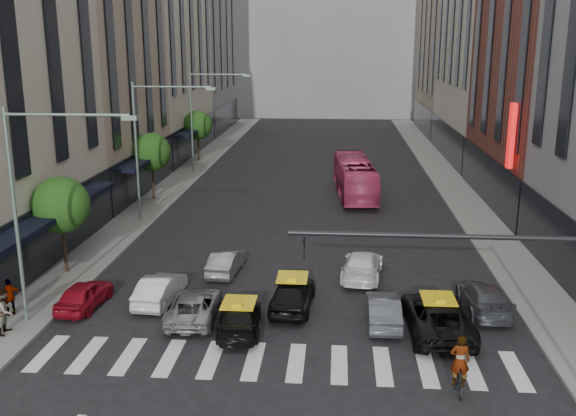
% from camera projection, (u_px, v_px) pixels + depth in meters
% --- Properties ---
extents(ground, '(160.00, 160.00, 0.00)m').
position_uv_depth(ground, '(276.00, 383.00, 22.47)').
color(ground, black).
rests_on(ground, ground).
extents(sidewalk_left, '(3.00, 96.00, 0.15)m').
position_uv_depth(sidewalk_left, '(171.00, 187.00, 52.27)').
color(sidewalk_left, slate).
rests_on(sidewalk_left, ground).
extents(sidewalk_right, '(3.00, 96.00, 0.15)m').
position_uv_depth(sidewalk_right, '(458.00, 192.00, 50.53)').
color(sidewalk_right, slate).
rests_on(sidewalk_right, ground).
extents(building_left_b, '(8.00, 16.00, 24.00)m').
position_uv_depth(building_left_b, '(85.00, 36.00, 47.76)').
color(building_left_b, tan).
rests_on(building_left_b, ground).
extents(building_left_d, '(8.00, 18.00, 30.00)m').
position_uv_depth(building_left_d, '(193.00, 15.00, 82.72)').
color(building_left_d, gray).
rests_on(building_left_d, ground).
extents(building_right_b, '(8.00, 18.00, 26.00)m').
position_uv_depth(building_right_b, '(559.00, 21.00, 43.97)').
color(building_right_b, brown).
rests_on(building_right_b, ground).
extents(building_right_d, '(8.00, 18.00, 28.00)m').
position_uv_depth(building_right_d, '(460.00, 22.00, 80.39)').
color(building_right_d, tan).
rests_on(building_right_d, ground).
extents(building_far, '(30.00, 10.00, 36.00)m').
position_uv_depth(building_far, '(328.00, 0.00, 99.98)').
color(building_far, gray).
rests_on(building_far, ground).
extents(tree_near, '(2.88, 2.88, 4.95)m').
position_uv_depth(tree_near, '(61.00, 205.00, 32.09)').
color(tree_near, black).
rests_on(tree_near, sidewalk_left).
extents(tree_mid, '(2.88, 2.88, 4.95)m').
position_uv_depth(tree_mid, '(151.00, 152.00, 47.53)').
color(tree_mid, black).
rests_on(tree_mid, sidewalk_left).
extents(tree_far, '(2.88, 2.88, 4.95)m').
position_uv_depth(tree_far, '(198.00, 125.00, 62.97)').
color(tree_far, black).
rests_on(tree_far, sidewalk_left).
extents(streetlamp_near, '(5.38, 0.25, 9.00)m').
position_uv_depth(streetlamp_near, '(35.00, 188.00, 25.60)').
color(streetlamp_near, gray).
rests_on(streetlamp_near, sidewalk_left).
extents(streetlamp_mid, '(5.38, 0.25, 9.00)m').
position_uv_depth(streetlamp_mid, '(150.00, 133.00, 41.05)').
color(streetlamp_mid, gray).
rests_on(streetlamp_mid, sidewalk_left).
extents(streetlamp_far, '(5.38, 0.25, 9.00)m').
position_uv_depth(streetlamp_far, '(202.00, 108.00, 56.49)').
color(streetlamp_far, gray).
rests_on(streetlamp_far, sidewalk_left).
extents(traffic_signal, '(10.10, 0.20, 6.00)m').
position_uv_depth(traffic_signal, '(520.00, 279.00, 19.79)').
color(traffic_signal, black).
rests_on(traffic_signal, ground).
extents(liberty_sign, '(0.30, 0.70, 4.00)m').
position_uv_depth(liberty_sign, '(511.00, 136.00, 39.31)').
color(liberty_sign, red).
rests_on(liberty_sign, ground).
extents(car_red, '(1.74, 3.75, 1.24)m').
position_uv_depth(car_red, '(84.00, 294.00, 28.67)').
color(car_red, maroon).
rests_on(car_red, ground).
extents(car_white_front, '(1.67, 4.02, 1.29)m').
position_uv_depth(car_white_front, '(160.00, 289.00, 29.25)').
color(car_white_front, silver).
rests_on(car_white_front, ground).
extents(car_silver, '(2.25, 4.47, 1.21)m').
position_uv_depth(car_silver, '(194.00, 306.00, 27.47)').
color(car_silver, gray).
rests_on(car_silver, ground).
extents(taxi_left, '(2.12, 4.39, 1.23)m').
position_uv_depth(taxi_left, '(239.00, 317.00, 26.34)').
color(taxi_left, black).
rests_on(taxi_left, ground).
extents(taxi_center, '(2.03, 4.46, 1.49)m').
position_uv_depth(taxi_center, '(292.00, 293.00, 28.49)').
color(taxi_center, black).
rests_on(taxi_center, ground).
extents(car_grey_mid, '(1.37, 3.85, 1.26)m').
position_uv_depth(car_grey_mid, '(383.00, 309.00, 27.04)').
color(car_grey_mid, '#44484D').
rests_on(car_grey_mid, ground).
extents(taxi_right, '(2.67, 5.41, 1.48)m').
position_uv_depth(taxi_right, '(437.00, 316.00, 26.18)').
color(taxi_right, black).
rests_on(taxi_right, ground).
extents(car_grey_curb, '(1.91, 4.43, 1.27)m').
position_uv_depth(car_grey_curb, '(484.00, 298.00, 28.28)').
color(car_grey_curb, '#414449').
rests_on(car_grey_curb, ground).
extents(car_row2_left, '(1.58, 3.79, 1.22)m').
position_uv_depth(car_row2_left, '(226.00, 262.00, 32.98)').
color(car_row2_left, gray).
rests_on(car_row2_left, ground).
extents(car_row2_right, '(2.41, 4.76, 1.32)m').
position_uv_depth(car_row2_right, '(362.00, 265.00, 32.34)').
color(car_row2_right, white).
rests_on(car_row2_right, ground).
extents(bus, '(3.34, 10.78, 2.96)m').
position_uv_depth(bus, '(355.00, 177.00, 49.30)').
color(bus, '#C93B6B').
rests_on(bus, ground).
extents(motorcycle, '(0.58, 1.55, 0.81)m').
position_uv_depth(motorcycle, '(458.00, 381.00, 21.77)').
color(motorcycle, black).
rests_on(motorcycle, ground).
extents(rider, '(0.69, 0.46, 1.84)m').
position_uv_depth(rider, '(461.00, 346.00, 21.43)').
color(rider, gray).
rests_on(rider, motorcycle).
extents(pedestrian_near, '(0.73, 0.94, 1.92)m').
position_uv_depth(pedestrian_near, '(5.00, 311.00, 25.75)').
color(pedestrian_near, gray).
rests_on(pedestrian_near, sidewalk_left).
extents(pedestrian_far, '(1.00, 0.91, 1.64)m').
position_uv_depth(pedestrian_far, '(10.00, 297.00, 27.48)').
color(pedestrian_far, gray).
rests_on(pedestrian_far, sidewalk_left).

